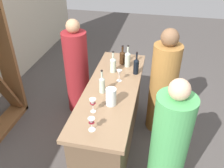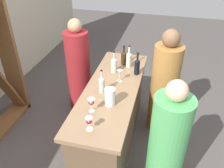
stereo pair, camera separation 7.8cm
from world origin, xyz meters
name	(u,v)px [view 1 (the left image)]	position (x,y,z in m)	size (l,w,h in m)	color
ground_plane	(112,140)	(0.00, 0.00, 0.00)	(12.00, 12.00, 0.00)	#4C4744
bar_counter	(112,116)	(0.00, 0.00, 0.45)	(1.88, 0.62, 0.90)	brown
wine_bottle_leftmost_clear_pale	(102,84)	(-0.12, 0.09, 1.01)	(0.07, 0.07, 0.29)	#B7C6B2
wine_bottle_second_left_clear_pale	(113,64)	(0.37, 0.07, 1.01)	(0.08, 0.08, 0.29)	#B7C6B2
wine_bottle_center_near_black	(136,66)	(0.39, -0.24, 1.02)	(0.07, 0.07, 0.31)	black
wine_bottle_second_right_clear_pale	(128,59)	(0.56, -0.10, 1.02)	(0.08, 0.08, 0.31)	#B7C6B2
wine_bottle_rightmost_amber_brown	(122,57)	(0.62, -0.01, 1.00)	(0.08, 0.08, 0.27)	#331E0F
wine_glass_near_left	(119,73)	(0.17, -0.06, 1.01)	(0.06, 0.06, 0.15)	white
wine_glass_near_center	(92,122)	(-0.74, 0.04, 1.00)	(0.07, 0.07, 0.14)	white
wine_glass_near_right	(93,103)	(-0.48, 0.10, 1.01)	(0.07, 0.07, 0.16)	white
water_pitcher	(111,97)	(-0.32, -0.06, 1.00)	(0.12, 0.12, 0.20)	silver
person_left_guest	(163,87)	(0.45, -0.61, 0.70)	(0.41, 0.41, 1.52)	#9E6B33
person_center_guest	(169,148)	(-0.60, -0.71, 0.67)	(0.47, 0.47, 1.47)	#4CA559
person_right_guest	(77,71)	(0.62, 0.68, 0.69)	(0.40, 0.40, 1.49)	maroon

